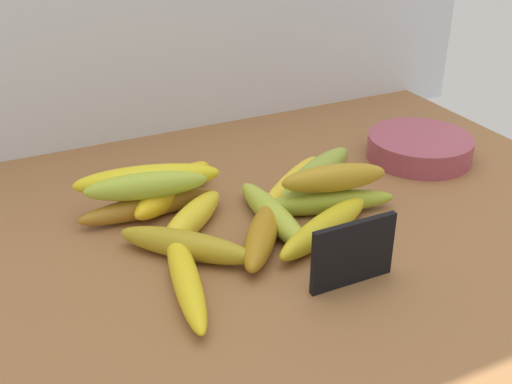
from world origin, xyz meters
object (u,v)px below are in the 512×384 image
at_px(chalkboard_sign, 353,255).
at_px(banana_5, 186,245).
at_px(banana_6, 262,236).
at_px(banana_10, 326,203).
at_px(banana_1, 325,227).
at_px(banana_13, 332,177).
at_px(banana_7, 149,206).
at_px(banana_2, 191,219).
at_px(banana_3, 185,277).
at_px(banana_4, 272,214).
at_px(banana_11, 146,186).
at_px(banana_8, 317,173).
at_px(banana_9, 175,189).
at_px(fruit_bowl, 419,147).
at_px(banana_0, 290,185).
at_px(banana_12, 147,179).

distance_m(chalkboard_sign, banana_5, 0.21).
bearing_deg(banana_5, chalkboard_sign, -40.49).
xyz_separation_m(banana_6, banana_10, (0.12, 0.04, -0.00)).
relative_size(banana_1, banana_6, 1.19).
bearing_deg(banana_13, banana_6, -160.76).
height_order(banana_6, banana_7, banana_6).
bearing_deg(chalkboard_sign, banana_2, 123.91).
height_order(chalkboard_sign, banana_7, chalkboard_sign).
distance_m(banana_3, banana_13, 0.27).
distance_m(banana_3, banana_4, 0.18).
height_order(banana_1, banana_7, banana_1).
height_order(banana_1, banana_4, banana_1).
height_order(banana_10, banana_11, banana_11).
bearing_deg(banana_5, banana_8, 21.53).
bearing_deg(chalkboard_sign, banana_9, 113.90).
xyz_separation_m(banana_7, banana_13, (0.24, -0.10, 0.04)).
xyz_separation_m(chalkboard_sign, banana_8, (0.09, 0.23, -0.02)).
relative_size(banana_2, banana_6, 0.98).
distance_m(fruit_bowl, banana_2, 0.43).
xyz_separation_m(banana_8, banana_10, (-0.03, -0.08, -0.00)).
distance_m(banana_4, banana_11, 0.18).
relative_size(banana_0, banana_11, 1.23).
bearing_deg(chalkboard_sign, banana_5, 139.51).
height_order(banana_10, banana_12, banana_12).
relative_size(banana_4, banana_10, 0.95).
height_order(banana_3, banana_9, banana_9).
relative_size(fruit_bowl, banana_2, 1.11).
bearing_deg(banana_7, banana_10, -24.06).
relative_size(banana_1, banana_4, 0.99).
height_order(banana_3, banana_4, banana_4).
height_order(fruit_bowl, banana_9, banana_9).
bearing_deg(banana_7, banana_11, -113.73).
bearing_deg(banana_12, banana_7, -112.72).
relative_size(banana_2, banana_11, 0.92).
bearing_deg(banana_5, banana_1, -12.33).
height_order(banana_6, banana_11, banana_11).
distance_m(banana_3, banana_10, 0.25).
bearing_deg(banana_8, banana_10, -112.71).
bearing_deg(banana_3, banana_0, 34.30).
distance_m(banana_12, banana_13, 0.26).
bearing_deg(banana_0, banana_5, -155.55).
height_order(banana_3, banana_11, banana_11).
bearing_deg(banana_7, banana_3, -93.73).
height_order(banana_0, banana_11, banana_11).
xyz_separation_m(fruit_bowl, banana_2, (-0.43, -0.05, -0.00)).
relative_size(banana_1, banana_11, 1.12).
distance_m(banana_0, banana_9, 0.17).
bearing_deg(banana_7, banana_12, 67.28).
height_order(banana_8, banana_9, banana_9).
distance_m(banana_10, banana_13, 0.04).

